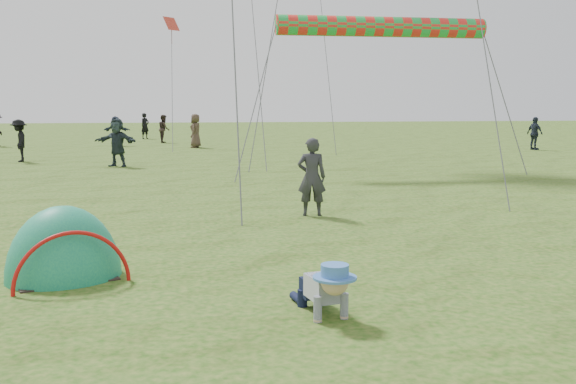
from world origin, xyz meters
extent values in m
plane|color=#13490B|center=(0.00, 0.00, 0.00)|extent=(140.00, 140.00, 0.00)
ellipsoid|color=#147566|center=(-2.28, 1.24, 0.00)|extent=(1.81, 1.66, 1.91)
imported|color=#2C2C31|center=(1.83, 5.32, 0.79)|extent=(0.63, 0.46, 1.58)
imported|color=black|center=(-7.00, 18.90, 0.82)|extent=(0.86, 1.18, 1.65)
imported|color=#232D43|center=(-4.28, 28.02, 0.79)|extent=(1.54, 0.86, 1.58)
imported|color=#2E2220|center=(-1.83, 30.39, 0.80)|extent=(0.65, 0.82, 1.61)
imported|color=#232A3B|center=(16.17, 21.68, 0.80)|extent=(0.62, 1.01, 1.60)
imported|color=#46352A|center=(-0.12, 25.91, 0.86)|extent=(0.78, 0.97, 1.73)
imported|color=#263238|center=(-3.07, 16.43, 0.87)|extent=(1.68, 1.13, 1.74)
imported|color=black|center=(-3.15, 34.70, 0.82)|extent=(0.71, 0.70, 1.64)
cylinder|color=red|center=(5.65, 13.08, 4.69)|extent=(6.87, 0.64, 0.64)
plane|color=red|center=(-1.24, 28.11, 6.44)|extent=(0.88, 0.88, 0.72)
camera|label=1|loc=(-0.69, -7.27, 2.26)|focal=40.00mm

